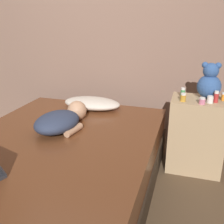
% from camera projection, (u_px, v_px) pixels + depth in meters
% --- Properties ---
extents(ground_plane, '(12.00, 12.00, 0.00)m').
position_uv_depth(ground_plane, '(63.00, 185.00, 2.35)').
color(ground_plane, brown).
extents(wall_back, '(8.00, 0.06, 2.60)m').
position_uv_depth(wall_back, '(106.00, 28.00, 3.04)').
color(wall_back, '#846656').
rests_on(wall_back, ground_plane).
extents(bed, '(1.58, 1.98, 0.48)m').
position_uv_depth(bed, '(61.00, 162.00, 2.27)').
color(bed, '#2D2319').
rests_on(bed, ground_plane).
extents(nightstand, '(0.50, 0.38, 0.71)m').
position_uv_depth(nightstand, '(196.00, 135.00, 2.51)').
color(nightstand, tan).
rests_on(nightstand, ground_plane).
extents(pillow, '(0.63, 0.34, 0.12)m').
position_uv_depth(pillow, '(92.00, 103.00, 2.85)').
color(pillow, beige).
rests_on(pillow, bed).
extents(person_lying, '(0.42, 0.65, 0.19)m').
position_uv_depth(person_lying, '(62.00, 120.00, 2.33)').
color(person_lying, '#2D3851').
rests_on(person_lying, bed).
extents(teddy_bear, '(0.22, 0.22, 0.33)m').
position_uv_depth(teddy_bear, '(209.00, 83.00, 2.38)').
color(teddy_bear, '#335693').
rests_on(teddy_bear, nightstand).
extents(bottle_pink, '(0.05, 0.05, 0.06)m').
position_uv_depth(bottle_pink, '(202.00, 101.00, 2.25)').
color(bottle_pink, pink).
rests_on(bottle_pink, nightstand).
extents(bottle_green, '(0.04, 0.04, 0.09)m').
position_uv_depth(bottle_green, '(183.00, 93.00, 2.44)').
color(bottle_green, '#3D8E4C').
rests_on(bottle_green, nightstand).
extents(bottle_orange, '(0.03, 0.03, 0.07)m').
position_uv_depth(bottle_orange, '(223.00, 97.00, 2.34)').
color(bottle_orange, orange).
rests_on(bottle_orange, nightstand).
extents(bottle_red, '(0.04, 0.04, 0.10)m').
position_uv_depth(bottle_red, '(216.00, 97.00, 2.29)').
color(bottle_red, '#B72D2D').
rests_on(bottle_red, nightstand).
extents(bottle_white, '(0.05, 0.05, 0.06)m').
position_uv_depth(bottle_white, '(210.00, 99.00, 2.28)').
color(bottle_white, white).
rests_on(bottle_white, nightstand).
extents(bottle_amber, '(0.05, 0.05, 0.07)m').
position_uv_depth(bottle_amber, '(183.00, 97.00, 2.32)').
color(bottle_amber, gold).
rests_on(bottle_amber, nightstand).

